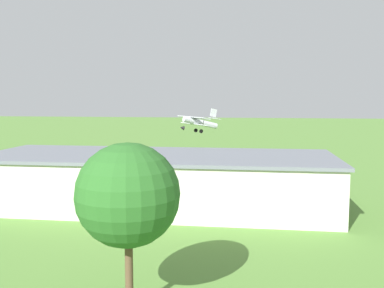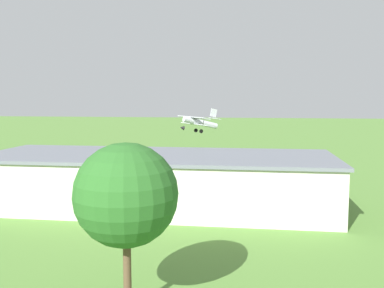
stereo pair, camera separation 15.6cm
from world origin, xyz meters
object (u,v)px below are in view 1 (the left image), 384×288
car_yellow (300,177)px  person_near_hangar_door (293,181)px  car_silver (60,171)px  hangar (157,180)px  person_at_fence_line (132,169)px  biplane (198,122)px  person_beside_truck (125,168)px  tree_by_windsock (128,195)px  car_green (18,172)px  person_watching_takeoff (81,173)px

car_yellow → person_near_hangar_door: 3.32m
car_silver → person_near_hangar_door: size_ratio=2.77×
hangar → car_yellow: 23.88m
car_silver → person_at_fence_line: (-10.62, -3.21, 0.05)m
hangar → car_yellow: hangar is taller
biplane → person_near_hangar_door: size_ratio=5.76×
person_near_hangar_door → person_beside_truck: (26.49, -7.66, 0.06)m
car_yellow → person_near_hangar_door: bearing=67.9°
biplane → person_at_fence_line: 13.25m
car_silver → tree_by_windsock: tree_by_windsock is taller
biplane → car_green: size_ratio=2.04×
car_silver → person_beside_truck: (-8.88, -5.00, 0.01)m
biplane → person_near_hangar_door: (-14.47, 9.60, -7.56)m
biplane → hangar: bearing=85.9°
tree_by_windsock → person_at_fence_line: bearing=-73.7°
person_at_fence_line → person_beside_truck: bearing=-45.9°
person_watching_takeoff → car_green: bearing=5.9°
biplane → tree_by_windsock: bearing=92.8°
person_watching_takeoff → person_beside_truck: person_beside_truck is taller
car_green → person_near_hangar_door: (-41.41, 0.75, -0.05)m
person_at_fence_line → person_beside_truck: person_at_fence_line is taller
person_at_fence_line → tree_by_windsock: 45.19m
hangar → person_beside_truck: bearing=-63.5°
hangar → tree_by_windsock: tree_by_windsock is taller
person_at_fence_line → person_near_hangar_door: bearing=166.7°
biplane → car_green: bearing=18.2°
car_yellow → person_near_hangar_door: size_ratio=2.86×
car_yellow → person_watching_takeoff: 32.88m
car_yellow → tree_by_windsock: bearing=71.5°
hangar → person_at_fence_line: bearing=-65.6°
car_green → tree_by_windsock: bearing=127.7°
car_yellow → car_green: 42.72m
biplane → person_at_fence_line: size_ratio=5.17×
car_green → person_beside_truck: size_ratio=2.64×
person_at_fence_line → tree_by_windsock: tree_by_windsock is taller
person_watching_takeoff → person_at_fence_line: bearing=-149.0°
car_green → tree_by_windsock: 48.22m
car_green → person_beside_truck: person_beside_truck is taller
hangar → biplane: size_ratio=4.44×
biplane → car_yellow: size_ratio=2.02×
hangar → person_near_hangar_door: (-16.11, -13.18, -2.22)m
person_near_hangar_door → person_at_fence_line: 25.45m
person_near_hangar_door → car_green: bearing=-1.0°
car_yellow → car_silver: (36.62, 0.41, -0.02)m
hangar → car_silver: 25.04m
car_yellow → car_silver: bearing=0.6°
person_beside_truck → car_yellow: bearing=170.6°
biplane → person_beside_truck: bearing=9.2°
hangar → car_green: (25.30, -13.93, -2.17)m
person_beside_truck → person_watching_takeoff: bearing=49.0°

